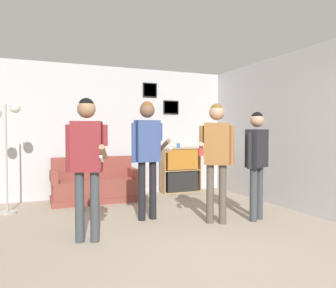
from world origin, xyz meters
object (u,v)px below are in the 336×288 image
(person_player_foreground_center, at_px, (147,146))
(person_spectator_near_bookshelf, at_px, (257,154))
(person_player_foreground_left, at_px, (87,153))
(drinking_cup, at_px, (178,146))
(couch, at_px, (95,186))
(person_watcher_holding_cup, at_px, (216,149))
(bottle_on_floor, at_px, (82,204))
(bookshelf, at_px, (181,170))
(floor_lamp, at_px, (6,133))

(person_player_foreground_center, relative_size, person_spectator_near_bookshelf, 1.10)
(person_player_foreground_left, bearing_deg, drinking_cup, 47.56)
(couch, height_order, person_watcher_holding_cup, person_watcher_holding_cup)
(person_player_foreground_center, bearing_deg, person_player_foreground_left, -145.41)
(person_spectator_near_bookshelf, xyz_separation_m, drinking_cup, (-0.13, 2.57, 0.04))
(drinking_cup, bearing_deg, bottle_on_floor, -157.24)
(bookshelf, height_order, person_player_foreground_center, person_player_foreground_center)
(person_player_foreground_center, distance_m, person_spectator_near_bookshelf, 1.65)
(couch, bearing_deg, floor_lamp, -162.74)
(person_player_foreground_center, bearing_deg, bottle_on_floor, 130.75)
(floor_lamp, distance_m, person_player_foreground_left, 2.19)
(couch, relative_size, person_watcher_holding_cup, 0.95)
(person_spectator_near_bookshelf, bearing_deg, person_player_foreground_left, -179.24)
(person_spectator_near_bookshelf, relative_size, bottle_on_floor, 5.95)
(person_player_foreground_center, height_order, drinking_cup, person_player_foreground_center)
(person_player_foreground_left, xyz_separation_m, person_player_foreground_center, (1.00, 0.69, 0.04))
(floor_lamp, bearing_deg, person_player_foreground_left, -62.70)
(person_player_foreground_left, bearing_deg, bookshelf, 46.90)
(bookshelf, bearing_deg, drinking_cup, 179.32)
(couch, bearing_deg, bottle_on_floor, -115.93)
(couch, xyz_separation_m, bookshelf, (1.92, 0.20, 0.21))
(person_player_foreground_left, height_order, person_watcher_holding_cup, person_watcher_holding_cup)
(bookshelf, xyz_separation_m, person_player_foreground_center, (-1.43, -1.91, 0.63))
(person_watcher_holding_cup, height_order, drinking_cup, person_watcher_holding_cup)
(person_player_foreground_left, xyz_separation_m, person_watcher_holding_cup, (1.86, 0.11, 0.01))
(person_player_foreground_center, relative_size, person_watcher_holding_cup, 1.03)
(person_player_foreground_left, bearing_deg, floor_lamp, 117.30)
(floor_lamp, relative_size, person_watcher_holding_cup, 1.04)
(bookshelf, height_order, drinking_cup, drinking_cup)
(person_watcher_holding_cup, distance_m, person_spectator_near_bookshelf, 0.66)
(bookshelf, xyz_separation_m, floor_lamp, (-3.43, -0.67, 0.84))
(couch, relative_size, floor_lamp, 0.91)
(person_player_foreground_center, height_order, person_spectator_near_bookshelf, person_player_foreground_center)
(bookshelf, bearing_deg, person_spectator_near_bookshelf, -88.24)
(floor_lamp, bearing_deg, person_player_foreground_center, -31.79)
(person_player_foreground_left, height_order, bottle_on_floor, person_player_foreground_left)
(person_player_foreground_left, bearing_deg, person_spectator_near_bookshelf, 0.76)
(couch, distance_m, bookshelf, 1.94)
(bookshelf, bearing_deg, person_watcher_holding_cup, -102.94)
(person_spectator_near_bookshelf, relative_size, drinking_cup, 15.12)
(person_player_foreground_left, distance_m, drinking_cup, 3.53)
(couch, height_order, bottle_on_floor, couch)
(couch, xyz_separation_m, person_spectator_near_bookshelf, (2.00, -2.37, 0.72))
(person_player_foreground_left, distance_m, person_spectator_near_bookshelf, 2.52)
(person_player_foreground_left, height_order, person_player_foreground_center, person_player_foreground_center)
(person_player_foreground_left, bearing_deg, bottle_on_floor, 84.56)
(person_watcher_holding_cup, distance_m, bottle_on_floor, 2.51)
(couch, xyz_separation_m, person_watcher_holding_cup, (1.35, -2.29, 0.80))
(bookshelf, distance_m, drinking_cup, 0.55)
(floor_lamp, height_order, person_player_foreground_left, floor_lamp)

